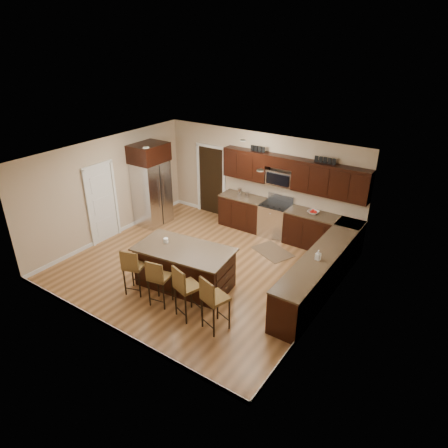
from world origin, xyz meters
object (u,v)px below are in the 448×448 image
Objects in this scene: stool_left at (133,267)px; refrigerator at (151,184)px; island at (185,268)px; stool_right at (185,287)px; stool_extra at (213,298)px; range at (275,220)px; stool_mid at (158,277)px.

stool_left is 3.56m from refrigerator.
refrigerator is (-2.79, 1.98, 0.77)m from island.
island is 1.95× the size of stool_right.
island is at bearing -35.41° from refrigerator.
stool_left is 0.94× the size of stool_extra.
island is 1.13m from stool_right.
range is at bearing 55.64° from stool_left.
stool_extra is at bearing -39.00° from island.
stool_mid is (0.70, -0.00, -0.01)m from stool_left.
stool_left is at bearing -162.53° from stool_extra.
range reaches higher than stool_mid.
stool_left is 0.70m from stool_mid.
island is (-0.51, -3.25, -0.04)m from range.
stool_mid is 0.93× the size of stool_right.
stool_right and stool_extra have the same top height.
range is 1.04× the size of stool_left.
stool_left is 1.02× the size of stool_mid.
stool_extra reaches higher than stool_left.
stool_extra is (1.34, -0.00, 0.05)m from stool_mid.
stool_right is 0.65m from stool_extra.
refrigerator is (-3.30, -1.27, 0.73)m from range.
stool_right is 1.00× the size of stool_extra.
refrigerator is 5.04m from stool_extra.
stool_mid reaches higher than island.
stool_left is 0.45× the size of refrigerator.
range is 3.61m from refrigerator.
stool_right is (0.71, -0.84, 0.28)m from island.
refrigerator is (-2.80, 2.83, 0.55)m from stool_mid.
stool_extra is (1.36, -0.84, 0.28)m from island.
stool_left is (-0.69, -0.84, 0.24)m from island.
stool_right is 0.48× the size of refrigerator.
stool_right is at bearing -11.51° from stool_mid.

